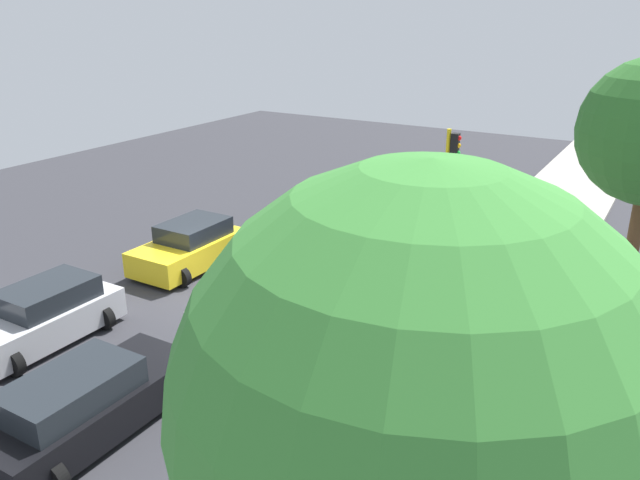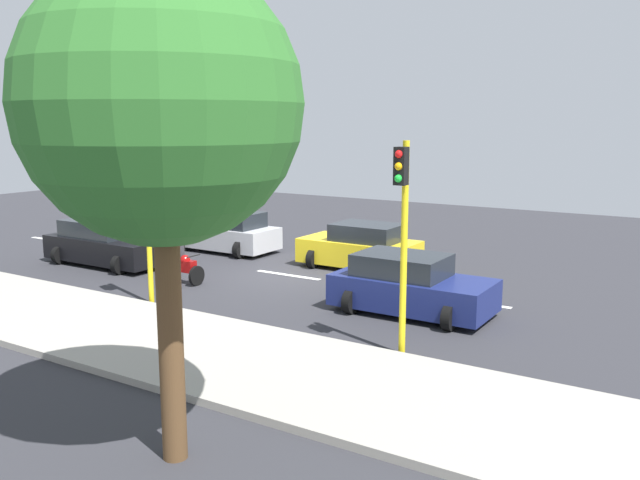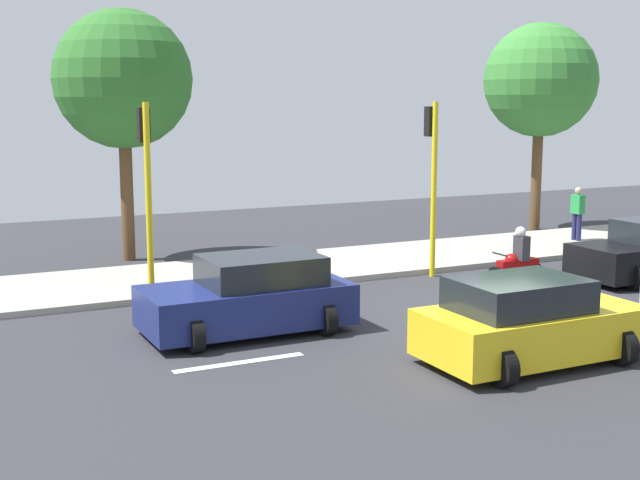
{
  "view_description": "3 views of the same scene",
  "coord_description": "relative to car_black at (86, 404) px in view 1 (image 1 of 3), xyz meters",
  "views": [
    {
      "loc": [
        11.37,
        -12.88,
        8.12
      ],
      "look_at": [
        2.36,
        2.23,
        1.57
      ],
      "focal_mm": 35.14,
      "sensor_mm": 36.0,
      "label": 1
    },
    {
      "loc": [
        17.13,
        12.0,
        4.9
      ],
      "look_at": [
        1.16,
        1.94,
        1.51
      ],
      "focal_mm": 37.53,
      "sensor_mm": 36.0,
      "label": 2
    },
    {
      "loc": [
        -13.49,
        11.12,
        4.54
      ],
      "look_at": [
        2.15,
        3.37,
        1.67
      ],
      "focal_mm": 47.95,
      "sensor_mm": 36.0,
      "label": 3
    }
  ],
  "objects": [
    {
      "name": "car_dark_blue",
      "position": [
        -0.18,
        11.32,
        -0.0
      ],
      "size": [
        2.36,
        4.05,
        1.52
      ],
      "color": "navy",
      "rests_on": "ground"
    },
    {
      "name": "ground_plane",
      "position": [
        -1.98,
        6.24,
        -0.76
      ],
      "size": [
        40.0,
        60.0,
        0.1
      ],
      "primitive_type": "cube",
      "color": "#2D2D33"
    },
    {
      "name": "car_silver",
      "position": [
        -4.03,
        1.99,
        -0.0
      ],
      "size": [
        2.21,
        4.06,
        1.52
      ],
      "color": "#B7B7BC",
      "rests_on": "ground"
    },
    {
      "name": "lane_stripe_mid",
      "position": [
        -1.98,
        6.24,
        -0.71
      ],
      "size": [
        0.2,
        2.4,
        0.01
      ],
      "primitive_type": "cube",
      "color": "white",
      "rests_on": "ground"
    },
    {
      "name": "sidewalk",
      "position": [
        5.02,
        6.24,
        -0.64
      ],
      "size": [
        4.0,
        60.0,
        0.15
      ],
      "primitive_type": "cube",
      "color": "#9E998E",
      "rests_on": "ground"
    },
    {
      "name": "street_tree_north",
      "position": [
        7.93,
        -2.72,
        4.48
      ],
      "size": [
        3.9,
        3.9,
        7.17
      ],
      "color": "brown",
      "rests_on": "ground"
    },
    {
      "name": "lane_stripe_far_south",
      "position": [
        -1.98,
        18.24,
        -0.71
      ],
      "size": [
        0.2,
        2.4,
        0.01
      ],
      "primitive_type": "cube",
      "color": "white",
      "rests_on": "ground"
    },
    {
      "name": "lane_stripe_north",
      "position": [
        -1.98,
        0.24,
        -0.71
      ],
      "size": [
        0.2,
        2.4,
        0.01
      ],
      "primitive_type": "cube",
      "color": "white",
      "rests_on": "ground"
    },
    {
      "name": "car_yellow_cab",
      "position": [
        -4.17,
        7.7,
        -0.0
      ],
      "size": [
        2.32,
        3.9,
        1.52
      ],
      "color": "yellow",
      "rests_on": "ground"
    },
    {
      "name": "car_black",
      "position": [
        0.0,
        0.0,
        0.0
      ],
      "size": [
        2.22,
        4.53,
        1.52
      ],
      "color": "black",
      "rests_on": "ground"
    },
    {
      "name": "motorcycle",
      "position": [
        0.59,
        4.06,
        -0.07
      ],
      "size": [
        0.6,
        1.3,
        1.53
      ],
      "color": "black",
      "rests_on": "ground"
    },
    {
      "name": "lane_stripe_south",
      "position": [
        -1.98,
        12.24,
        -0.71
      ],
      "size": [
        0.2,
        2.4,
        0.01
      ],
      "primitive_type": "cube",
      "color": "white",
      "rests_on": "ground"
    },
    {
      "name": "traffic_light_midblock",
      "position": [
        2.86,
        12.49,
        2.22
      ],
      "size": [
        0.49,
        0.24,
        4.5
      ],
      "color": "yellow",
      "rests_on": "ground"
    },
    {
      "name": "traffic_light_corner",
      "position": [
        2.86,
        5.05,
        2.22
      ],
      "size": [
        0.49,
        0.24,
        4.5
      ],
      "color": "yellow",
      "rests_on": "ground"
    }
  ]
}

